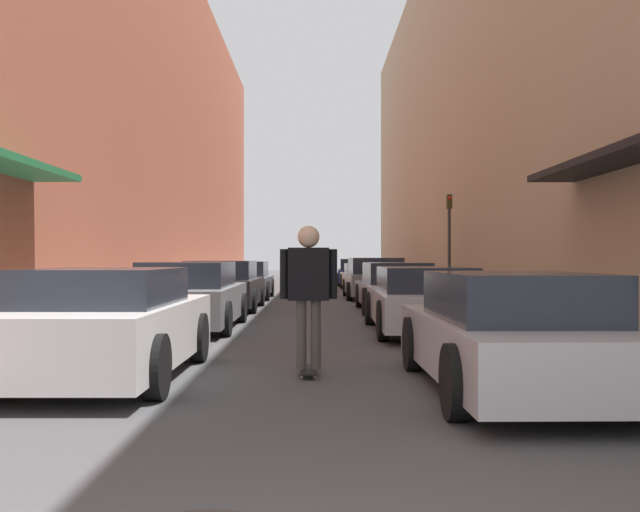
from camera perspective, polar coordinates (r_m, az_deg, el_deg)
ground at (r=22.45m, az=-0.89°, el=-3.75°), size 111.58×111.58×0.00m
curb_strip_left at (r=27.86m, az=-9.47°, el=-2.91°), size 1.80×50.72×0.12m
curb_strip_right at (r=27.80m, az=7.89°, el=-2.92°), size 1.80×50.72×0.12m
building_row_left at (r=28.96m, az=-15.25°, el=11.01°), size 4.90×50.72×14.02m
building_row_right at (r=28.98m, az=13.69°, el=12.12°), size 4.90×50.72×15.12m
parked_car_left_0 at (r=8.74m, az=-16.56°, el=-5.28°), size 1.86×4.20×1.30m
parked_car_left_1 at (r=14.36m, az=-10.37°, el=-3.23°), size 1.94×4.51×1.33m
parked_car_left_2 at (r=19.54m, az=-7.81°, el=-2.40°), size 2.06×4.50×1.33m
parked_car_left_3 at (r=24.62m, az=-6.22°, el=-1.99°), size 2.00×4.00×1.29m
parked_car_right_0 at (r=7.83m, az=14.99°, el=-6.04°), size 1.86×4.43×1.27m
parked_car_right_1 at (r=13.68m, az=8.27°, el=-3.51°), size 1.99×4.78×1.24m
parked_car_right_2 at (r=18.91m, az=6.07°, el=-2.54°), size 1.93×4.50×1.29m
parked_car_right_3 at (r=24.81m, az=4.38°, el=-1.85°), size 2.07×4.77×1.41m
parked_car_right_4 at (r=30.90m, az=3.45°, el=-1.68°), size 1.85×4.32×1.17m
parked_car_right_5 at (r=36.06m, az=2.90°, el=-1.35°), size 1.95×4.71×1.34m
skateboarder at (r=8.60m, az=-0.92°, el=-2.17°), size 0.69×0.78×1.81m
traffic_light at (r=22.66m, az=10.31°, el=1.75°), size 0.16×0.22×3.27m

